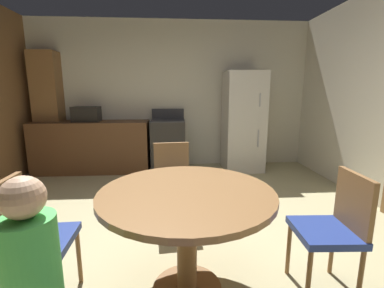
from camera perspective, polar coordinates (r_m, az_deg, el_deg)
ground_plane at (r=2.52m, az=-4.34°, el=-22.76°), size 14.00×14.00×0.00m
wall_back at (r=5.12m, az=-4.42°, el=10.52°), size 5.42×0.12×2.70m
kitchen_counter at (r=5.02m, az=-20.68°, el=-0.52°), size 1.98×0.60×0.90m
pantry_column at (r=5.39m, az=-28.51°, el=6.05°), size 0.44×0.36×2.10m
oven_range at (r=4.81m, az=-5.19°, el=-0.12°), size 0.60×0.60×1.10m
refrigerator at (r=4.86m, az=11.05°, el=4.76°), size 0.68×0.68×1.76m
microwave at (r=4.97m, az=-21.90°, el=6.04°), size 0.44×0.32×0.26m
dining_table at (r=1.84m, az=-1.13°, el=-14.66°), size 1.18×1.18×0.76m
chair_east at (r=2.15m, az=28.57°, el=-15.14°), size 0.42×0.42×0.87m
chair_west at (r=2.08m, az=-31.88°, el=-16.31°), size 0.41×0.41×0.87m
chair_north at (r=2.83m, az=-4.16°, el=-7.50°), size 0.44×0.44×0.87m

